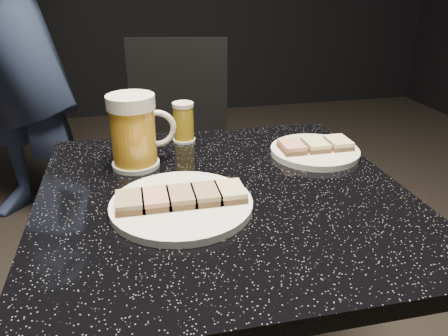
% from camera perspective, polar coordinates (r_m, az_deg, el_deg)
% --- Properties ---
extents(plate_large, '(0.25, 0.25, 0.01)m').
position_cam_1_polar(plate_large, '(0.78, -5.57, -4.79)').
color(plate_large, white).
rests_on(plate_large, table).
extents(plate_small, '(0.20, 0.20, 0.01)m').
position_cam_1_polar(plate_small, '(1.03, 11.76, 2.14)').
color(plate_small, white).
rests_on(plate_small, table).
extents(patron, '(0.84, 0.81, 1.94)m').
position_cam_1_polar(patron, '(2.14, -26.88, 17.50)').
color(patron, '#20284F').
rests_on(patron, floor).
extents(table, '(0.70, 0.70, 0.75)m').
position_cam_1_polar(table, '(0.98, 0.00, -15.81)').
color(table, black).
rests_on(table, floor).
extents(beer_mug, '(0.14, 0.10, 0.16)m').
position_cam_1_polar(beer_mug, '(0.94, -11.59, 4.73)').
color(beer_mug, silver).
rests_on(beer_mug, table).
extents(beer_tumbler, '(0.06, 0.06, 0.10)m').
position_cam_1_polar(beer_tumbler, '(1.08, -5.31, 5.96)').
color(beer_tumbler, silver).
rests_on(beer_tumbler, table).
extents(chair, '(0.50, 0.50, 0.88)m').
position_cam_1_polar(chair, '(1.87, -6.07, 4.38)').
color(chair, black).
rests_on(chair, floor).
extents(canapes_on_plate_large, '(0.23, 0.07, 0.02)m').
position_cam_1_polar(canapes_on_plate_large, '(0.78, -5.62, -3.74)').
color(canapes_on_plate_large, '#4C3521').
rests_on(canapes_on_plate_large, plate_large).
extents(canapes_on_plate_small, '(0.16, 0.07, 0.02)m').
position_cam_1_polar(canapes_on_plate_small, '(1.02, 11.83, 2.99)').
color(canapes_on_plate_small, '#4C3521').
rests_on(canapes_on_plate_small, plate_small).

